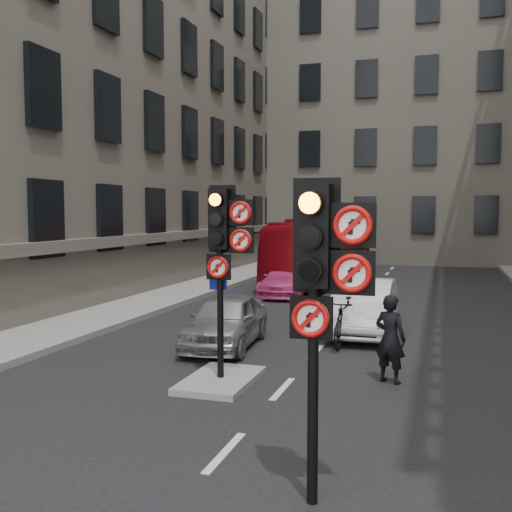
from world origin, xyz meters
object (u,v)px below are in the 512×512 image
Objects in this scene: motorcycle at (345,322)px; motorcyclist at (390,339)px; car_white at (363,306)px; car_pink at (287,280)px; signal_far at (224,239)px; signal_near at (322,271)px; car_silver at (226,320)px; bus_red at (322,250)px; info_sign at (219,311)px.

motorcycle is 1.14× the size of motorcyclist.
car_pink is at bearing 120.18° from car_white.
signal_near is at bearing -56.98° from signal_far.
car_silver is (-3.66, 6.93, -1.96)m from signal_near.
motorcycle is (-0.96, 7.80, -2.01)m from signal_near.
motorcyclist is (4.78, -10.80, 0.25)m from car_pink.
car_silver is (-1.06, 2.93, -2.08)m from signal_far.
car_pink is at bearing 118.59° from motorcycle.
signal_near reaches higher than motorcycle.
car_silver is 2.83m from motorcycle.
signal_far is 12.14m from car_pink.
car_silver is at bearing -84.97° from bus_red.
signal_far is at bearing 123.02° from signal_near.
motorcyclist is at bearing -60.10° from motorcycle.
signal_far is 0.98× the size of car_silver.
info_sign reaches higher than motorcyclist.
bus_red reaches higher than motorcycle.
info_sign is (1.24, -16.30, -0.09)m from bus_red.
car_white is at bearing -69.78° from bus_red.
car_white is (2.91, 2.59, 0.08)m from car_silver.
signal_far reaches higher than motorcyclist.
info_sign is at bearing -84.29° from car_pink.
bus_red reaches higher than car_white.
car_white is 7.29m from car_pink.
car_white is 1.06× the size of car_pink.
car_white reaches higher than car_pink.
signal_near is 0.98× the size of car_silver.
signal_far is 3.61m from motorcyclist.
signal_far is at bearing -108.82° from car_white.
car_pink is (-4.45, 15.81, -2.00)m from signal_near.
car_silver is at bearing 117.82° from signal_near.
info_sign is (-0.15, 0.09, -1.36)m from signal_far.
signal_near reaches higher than car_white.
info_sign is at bearing -110.58° from motorcycle.
signal_near is 20.81m from bus_red.
bus_red reaches higher than car_silver.
signal_far reaches higher than signal_near.
signal_far is 2.13× the size of motorcyclist.
info_sign reaches higher than car_pink.
car_pink is 11.81m from motorcyclist.
bus_red is 15.99m from motorcyclist.
car_silver is 0.35× the size of bus_red.
car_silver is at bearing -138.61° from car_white.
signal_near is 1.88× the size of info_sign.
info_sign is (-2.00, -5.43, 0.65)m from car_white.
bus_red is 6.17× the size of motorcyclist.
car_silver is 13.49m from bus_red.
bus_red is (-1.39, 16.39, -1.26)m from signal_far.
info_sign is at bearing -110.50° from car_white.
motorcycle is (2.69, 0.87, -0.05)m from car_silver.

